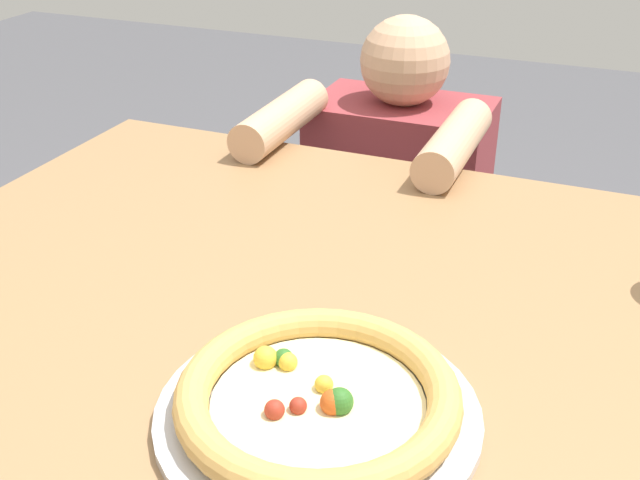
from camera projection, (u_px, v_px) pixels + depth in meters
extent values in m
cube|color=#936D47|center=(329.00, 312.00, 0.95)|extent=(1.19, 0.90, 0.04)
cylinder|color=brown|center=(161.00, 320.00, 1.60)|extent=(0.07, 0.07, 0.71)
cylinder|color=#B7B7BC|center=(318.00, 414.00, 0.75)|extent=(0.31, 0.31, 0.01)
cylinder|color=beige|center=(318.00, 405.00, 0.74)|extent=(0.20, 0.20, 0.01)
torus|color=tan|center=(318.00, 395.00, 0.74)|extent=(0.27, 0.27, 0.03)
sphere|color=#2D6623|center=(284.00, 358.00, 0.79)|extent=(0.02, 0.02, 0.02)
sphere|color=#BF4C19|center=(333.00, 402.00, 0.72)|extent=(0.02, 0.02, 0.02)
sphere|color=maroon|center=(298.00, 406.00, 0.72)|extent=(0.02, 0.02, 0.02)
sphere|color=#2D6623|center=(339.00, 402.00, 0.72)|extent=(0.03, 0.03, 0.03)
sphere|color=maroon|center=(274.00, 410.00, 0.72)|extent=(0.02, 0.02, 0.02)
sphere|color=gold|center=(262.00, 357.00, 0.79)|extent=(0.02, 0.02, 0.02)
sphere|color=gold|center=(324.00, 384.00, 0.75)|extent=(0.02, 0.02, 0.02)
sphere|color=gold|center=(288.00, 362.00, 0.78)|extent=(0.02, 0.02, 0.02)
cylinder|color=#333847|center=(391.00, 329.00, 1.80)|extent=(0.28, 0.28, 0.45)
cube|color=maroon|center=(399.00, 176.00, 1.62)|extent=(0.35, 0.22, 0.32)
sphere|color=tan|center=(405.00, 61.00, 1.51)|extent=(0.17, 0.17, 0.17)
cylinder|color=tan|center=(281.00, 119.00, 1.40)|extent=(0.07, 0.28, 0.07)
cylinder|color=tan|center=(454.00, 143.00, 1.30)|extent=(0.07, 0.28, 0.07)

